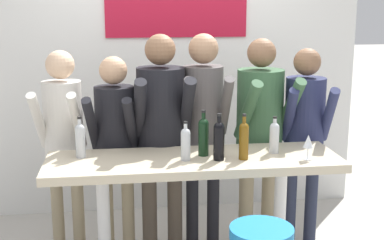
{
  "coord_description": "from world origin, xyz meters",
  "views": [
    {
      "loc": [
        -0.5,
        -3.56,
        2.06
      ],
      "look_at": [
        0.0,
        0.09,
        1.23
      ],
      "focal_mm": 50.0,
      "sensor_mm": 36.0,
      "label": 1
    }
  ],
  "objects_px": {
    "tasting_table": "(194,179)",
    "wine_bottle_5": "(219,139)",
    "wine_bottle_4": "(80,139)",
    "wine_bottle_0": "(186,142)",
    "person_far_left": "(63,131)",
    "wine_bottle_2": "(244,139)",
    "wine_glass_0": "(308,142)",
    "person_center_left": "(161,123)",
    "person_center_right": "(260,122)",
    "person_center": "(203,118)",
    "wine_bottle_3": "(274,136)",
    "person_left": "(115,135)",
    "wine_bottle_1": "(203,135)",
    "person_right": "(304,126)"
  },
  "relations": [
    {
      "from": "tasting_table",
      "to": "wine_glass_0",
      "type": "distance_m",
      "value": 0.84
    },
    {
      "from": "person_left",
      "to": "wine_bottle_3",
      "type": "relative_size",
      "value": 6.12
    },
    {
      "from": "person_far_left",
      "to": "wine_bottle_1",
      "type": "bearing_deg",
      "value": -18.93
    },
    {
      "from": "person_center_left",
      "to": "wine_bottle_0",
      "type": "xyz_separation_m",
      "value": [
        0.13,
        -0.51,
        -0.02
      ]
    },
    {
      "from": "tasting_table",
      "to": "wine_bottle_5",
      "type": "relative_size",
      "value": 6.28
    },
    {
      "from": "wine_bottle_0",
      "to": "wine_bottle_4",
      "type": "height_order",
      "value": "wine_bottle_4"
    },
    {
      "from": "person_far_left",
      "to": "person_center_right",
      "type": "distance_m",
      "value": 1.56
    },
    {
      "from": "person_center",
      "to": "wine_bottle_3",
      "type": "bearing_deg",
      "value": -46.44
    },
    {
      "from": "tasting_table",
      "to": "person_center_right",
      "type": "xyz_separation_m",
      "value": [
        0.61,
        0.52,
        0.28
      ]
    },
    {
      "from": "person_left",
      "to": "wine_bottle_0",
      "type": "height_order",
      "value": "person_left"
    },
    {
      "from": "person_far_left",
      "to": "person_center",
      "type": "relative_size",
      "value": 0.93
    },
    {
      "from": "person_far_left",
      "to": "wine_glass_0",
      "type": "xyz_separation_m",
      "value": [
        1.72,
        -0.71,
        0.04
      ]
    },
    {
      "from": "wine_bottle_1",
      "to": "person_center_right",
      "type": "bearing_deg",
      "value": 41.4
    },
    {
      "from": "person_far_left",
      "to": "wine_bottle_2",
      "type": "relative_size",
      "value": 5.24
    },
    {
      "from": "tasting_table",
      "to": "wine_bottle_3",
      "type": "height_order",
      "value": "wine_bottle_3"
    },
    {
      "from": "wine_bottle_2",
      "to": "wine_bottle_3",
      "type": "bearing_deg",
      "value": 26.45
    },
    {
      "from": "person_center_right",
      "to": "person_far_left",
      "type": "bearing_deg",
      "value": 168.81
    },
    {
      "from": "wine_glass_0",
      "to": "person_center_left",
      "type": "bearing_deg",
      "value": 147.56
    },
    {
      "from": "person_left",
      "to": "person_center_left",
      "type": "relative_size",
      "value": 0.91
    },
    {
      "from": "wine_bottle_4",
      "to": "wine_bottle_0",
      "type": "bearing_deg",
      "value": -13.17
    },
    {
      "from": "wine_bottle_5",
      "to": "wine_glass_0",
      "type": "relative_size",
      "value": 1.86
    },
    {
      "from": "wine_bottle_0",
      "to": "wine_glass_0",
      "type": "distance_m",
      "value": 0.84
    },
    {
      "from": "person_far_left",
      "to": "person_center_right",
      "type": "height_order",
      "value": "person_center_right"
    },
    {
      "from": "person_left",
      "to": "wine_bottle_4",
      "type": "bearing_deg",
      "value": -112.39
    },
    {
      "from": "wine_bottle_5",
      "to": "person_center_right",
      "type": "bearing_deg",
      "value": 52.97
    },
    {
      "from": "person_center",
      "to": "wine_glass_0",
      "type": "relative_size",
      "value": 10.2
    },
    {
      "from": "wine_bottle_0",
      "to": "wine_bottle_3",
      "type": "height_order",
      "value": "wine_bottle_0"
    },
    {
      "from": "person_center",
      "to": "wine_bottle_5",
      "type": "height_order",
      "value": "person_center"
    },
    {
      "from": "tasting_table",
      "to": "person_far_left",
      "type": "height_order",
      "value": "person_far_left"
    },
    {
      "from": "wine_bottle_5",
      "to": "wine_bottle_0",
      "type": "bearing_deg",
      "value": 174.31
    },
    {
      "from": "person_center_right",
      "to": "wine_bottle_2",
      "type": "xyz_separation_m",
      "value": [
        -0.28,
        -0.6,
        0.03
      ]
    },
    {
      "from": "wine_bottle_4",
      "to": "wine_bottle_5",
      "type": "distance_m",
      "value": 0.97
    },
    {
      "from": "wine_bottle_2",
      "to": "wine_bottle_5",
      "type": "bearing_deg",
      "value": 177.36
    },
    {
      "from": "person_center_left",
      "to": "wine_bottle_2",
      "type": "xyz_separation_m",
      "value": [
        0.53,
        -0.54,
        -0.0
      ]
    },
    {
      "from": "tasting_table",
      "to": "wine_bottle_2",
      "type": "relative_size",
      "value": 6.4
    },
    {
      "from": "wine_bottle_0",
      "to": "wine_bottle_5",
      "type": "relative_size",
      "value": 0.84
    },
    {
      "from": "wine_bottle_4",
      "to": "wine_bottle_5",
      "type": "xyz_separation_m",
      "value": [
        0.95,
        -0.19,
        0.02
      ]
    },
    {
      "from": "person_center_right",
      "to": "wine_bottle_5",
      "type": "bearing_deg",
      "value": -136.98
    },
    {
      "from": "tasting_table",
      "to": "person_right",
      "type": "distance_m",
      "value": 1.14
    },
    {
      "from": "person_left",
      "to": "wine_bottle_3",
      "type": "bearing_deg",
      "value": -11.79
    },
    {
      "from": "person_left",
      "to": "person_right",
      "type": "relative_size",
      "value": 0.98
    },
    {
      "from": "person_center_right",
      "to": "wine_bottle_5",
      "type": "xyz_separation_m",
      "value": [
        -0.45,
        -0.6,
        0.03
      ]
    },
    {
      "from": "person_center",
      "to": "wine_bottle_1",
      "type": "bearing_deg",
      "value": -97.25
    },
    {
      "from": "person_center_left",
      "to": "person_right",
      "type": "height_order",
      "value": "person_center_left"
    },
    {
      "from": "person_left",
      "to": "wine_bottle_0",
      "type": "xyz_separation_m",
      "value": [
        0.48,
        -0.55,
        0.07
      ]
    },
    {
      "from": "wine_glass_0",
      "to": "wine_bottle_1",
      "type": "bearing_deg",
      "value": 164.06
    },
    {
      "from": "person_center_left",
      "to": "person_center",
      "type": "distance_m",
      "value": 0.35
    },
    {
      "from": "wine_bottle_1",
      "to": "wine_bottle_2",
      "type": "xyz_separation_m",
      "value": [
        0.26,
        -0.13,
        -0.0
      ]
    },
    {
      "from": "person_left",
      "to": "wine_bottle_5",
      "type": "relative_size",
      "value": 5.0
    },
    {
      "from": "wine_bottle_1",
      "to": "wine_bottle_5",
      "type": "distance_m",
      "value": 0.15
    }
  ]
}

